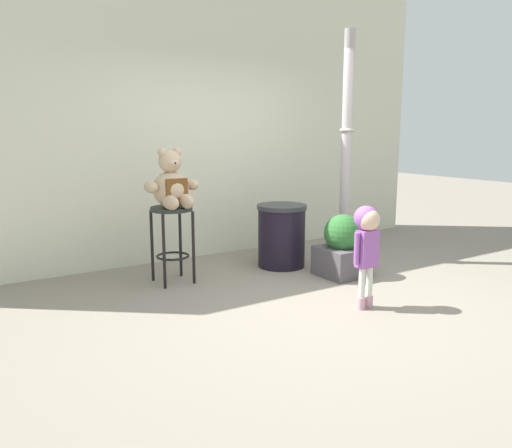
% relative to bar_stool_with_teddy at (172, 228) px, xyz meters
% --- Properties ---
extents(ground_plane, '(24.00, 24.00, 0.00)m').
position_rel_bar_stool_with_teddy_xyz_m(ground_plane, '(0.85, -1.32, -0.58)').
color(ground_plane, gray).
extents(building_wall, '(6.93, 0.30, 3.52)m').
position_rel_bar_stool_with_teddy_xyz_m(building_wall, '(0.85, 1.01, 1.18)').
color(building_wall, beige).
rests_on(building_wall, ground_plane).
extents(bar_stool_with_teddy, '(0.43, 0.43, 0.80)m').
position_rel_bar_stool_with_teddy_xyz_m(bar_stool_with_teddy, '(0.00, 0.00, 0.00)').
color(bar_stool_with_teddy, '#262A27').
rests_on(bar_stool_with_teddy, ground_plane).
extents(teddy_bear, '(0.57, 0.52, 0.61)m').
position_rel_bar_stool_with_teddy_xyz_m(teddy_bear, '(0.00, -0.03, 0.44)').
color(teddy_bear, tan).
rests_on(teddy_bear, bar_stool_with_teddy).
extents(child_walking, '(0.30, 0.24, 0.93)m').
position_rel_bar_stool_with_teddy_xyz_m(child_walking, '(1.13, -1.67, 0.09)').
color(child_walking, '#C691A4').
rests_on(child_walking, ground_plane).
extents(trash_bin, '(0.58, 0.58, 0.73)m').
position_rel_bar_stool_with_teddy_xyz_m(trash_bin, '(1.33, -0.09, -0.21)').
color(trash_bin, black).
rests_on(trash_bin, ground_plane).
extents(lamppost, '(0.30, 0.30, 2.72)m').
position_rel_bar_stool_with_teddy_xyz_m(lamppost, '(2.15, -0.27, 0.49)').
color(lamppost, '#B2AAA1').
rests_on(lamppost, ground_plane).
extents(planter_with_shrub, '(0.49, 0.49, 0.68)m').
position_rel_bar_stool_with_teddy_xyz_m(planter_with_shrub, '(1.66, -0.78, -0.27)').
color(planter_with_shrub, '#514C51').
rests_on(planter_with_shrub, ground_plane).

